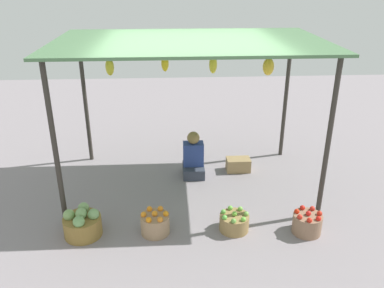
% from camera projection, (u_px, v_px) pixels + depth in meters
% --- Properties ---
extents(ground_plane, '(14.00, 14.00, 0.00)m').
position_uv_depth(ground_plane, '(190.00, 183.00, 6.56)').
color(ground_plane, gray).
extents(market_stall_structure, '(3.86, 2.35, 2.32)m').
position_uv_depth(market_stall_structure, '(190.00, 51.00, 5.69)').
color(market_stall_structure, '#38332D').
rests_on(market_stall_structure, ground).
extents(vendor_person, '(0.36, 0.44, 0.78)m').
position_uv_depth(vendor_person, '(193.00, 159.00, 6.73)').
color(vendor_person, '#333A48').
rests_on(vendor_person, ground).
extents(basket_cabbages, '(0.50, 0.50, 0.40)m').
position_uv_depth(basket_cabbages, '(82.00, 224.00, 5.22)').
color(basket_cabbages, olive).
rests_on(basket_cabbages, ground).
extents(basket_oranges, '(0.39, 0.39, 0.34)m').
position_uv_depth(basket_oranges, '(155.00, 223.00, 5.28)').
color(basket_oranges, '#A0805F').
rests_on(basket_oranges, ground).
extents(basket_green_apples, '(0.40, 0.40, 0.29)m').
position_uv_depth(basket_green_apples, '(234.00, 222.00, 5.35)').
color(basket_green_apples, olive).
rests_on(basket_green_apples, ground).
extents(basket_red_tomatoes, '(0.38, 0.38, 0.33)m').
position_uv_depth(basket_red_tomatoes, '(307.00, 223.00, 5.28)').
color(basket_red_tomatoes, '#8E6B53').
rests_on(basket_red_tomatoes, ground).
extents(wooden_crate_near_vendor, '(0.41, 0.25, 0.23)m').
position_uv_depth(wooden_crate_near_vendor, '(238.00, 165.00, 6.93)').
color(wooden_crate_near_vendor, '#9B7E51').
rests_on(wooden_crate_near_vendor, ground).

